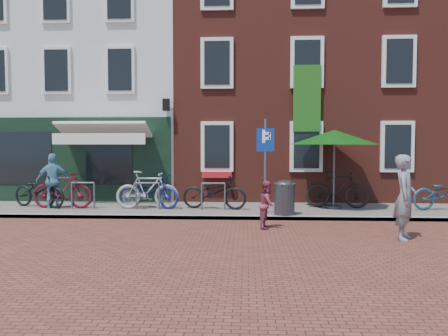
{
  "coord_description": "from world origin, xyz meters",
  "views": [
    {
      "loc": [
        1.49,
        -12.1,
        2.06
      ],
      "look_at": [
        0.88,
        0.12,
        1.42
      ],
      "focal_mm": 35.68,
      "sensor_mm": 36.0,
      "label": 1
    }
  ],
  "objects_px": {
    "bicycle_5": "(337,189)",
    "litter_bin": "(284,196)",
    "bicycle_2": "(150,191)",
    "bicycle_3": "(147,190)",
    "woman": "(405,197)",
    "cafe_person": "(53,181)",
    "boy": "(268,205)",
    "bicycle_0": "(39,191)",
    "parasol": "(334,134)",
    "bicycle_6": "(444,193)",
    "parking_sign": "(265,153)",
    "bicycle_4": "(214,192)",
    "bicycle_1": "(62,190)"
  },
  "relations": [
    {
      "from": "bicycle_5",
      "to": "litter_bin",
      "type": "bearing_deg",
      "value": 139.19
    },
    {
      "from": "bicycle_2",
      "to": "bicycle_3",
      "type": "height_order",
      "value": "bicycle_3"
    },
    {
      "from": "woman",
      "to": "cafe_person",
      "type": "distance_m",
      "value": 10.09
    },
    {
      "from": "boy",
      "to": "bicycle_0",
      "type": "xyz_separation_m",
      "value": [
        -7.02,
        2.61,
        0.04
      ]
    },
    {
      "from": "parasol",
      "to": "bicycle_6",
      "type": "relative_size",
      "value": 1.37
    },
    {
      "from": "parking_sign",
      "to": "parasol",
      "type": "xyz_separation_m",
      "value": [
        2.16,
        1.07,
        0.55
      ]
    },
    {
      "from": "woman",
      "to": "cafe_person",
      "type": "xyz_separation_m",
      "value": [
        -9.4,
        3.66,
        0.02
      ]
    },
    {
      "from": "bicycle_6",
      "to": "parasol",
      "type": "bearing_deg",
      "value": 77.52
    },
    {
      "from": "boy",
      "to": "bicycle_0",
      "type": "bearing_deg",
      "value": 81.04
    },
    {
      "from": "bicycle_4",
      "to": "woman",
      "type": "bearing_deg",
      "value": -120.03
    },
    {
      "from": "parking_sign",
      "to": "bicycle_5",
      "type": "height_order",
      "value": "parking_sign"
    },
    {
      "from": "litter_bin",
      "to": "bicycle_2",
      "type": "relative_size",
      "value": 0.53
    },
    {
      "from": "parking_sign",
      "to": "bicycle_3",
      "type": "xyz_separation_m",
      "value": [
        -3.57,
        0.67,
        -1.14
      ]
    },
    {
      "from": "bicycle_5",
      "to": "woman",
      "type": "bearing_deg",
      "value": -162.78
    },
    {
      "from": "parasol",
      "to": "bicycle_1",
      "type": "distance_m",
      "value": 8.55
    },
    {
      "from": "bicycle_3",
      "to": "bicycle_4",
      "type": "bearing_deg",
      "value": -90.91
    },
    {
      "from": "bicycle_2",
      "to": "parasol",
      "type": "bearing_deg",
      "value": -68.5
    },
    {
      "from": "bicycle_1",
      "to": "boy",
      "type": "bearing_deg",
      "value": -106.7
    },
    {
      "from": "woman",
      "to": "cafe_person",
      "type": "relative_size",
      "value": 1.09
    },
    {
      "from": "litter_bin",
      "to": "boy",
      "type": "xyz_separation_m",
      "value": [
        -0.53,
        -1.45,
        -0.05
      ]
    },
    {
      "from": "bicycle_0",
      "to": "bicycle_5",
      "type": "height_order",
      "value": "bicycle_5"
    },
    {
      "from": "bicycle_0",
      "to": "bicycle_5",
      "type": "bearing_deg",
      "value": -68.11
    },
    {
      "from": "bicycle_2",
      "to": "woman",
      "type": "bearing_deg",
      "value": -101.56
    },
    {
      "from": "woman",
      "to": "bicycle_4",
      "type": "relative_size",
      "value": 0.93
    },
    {
      "from": "litter_bin",
      "to": "parking_sign",
      "type": "relative_size",
      "value": 0.39
    },
    {
      "from": "bicycle_0",
      "to": "bicycle_3",
      "type": "xyz_separation_m",
      "value": [
        3.46,
        -0.14,
        0.06
      ]
    },
    {
      "from": "woman",
      "to": "bicycle_1",
      "type": "xyz_separation_m",
      "value": [
        -9.11,
        3.62,
        -0.25
      ]
    },
    {
      "from": "bicycle_6",
      "to": "bicycle_4",
      "type": "bearing_deg",
      "value": 82.36
    },
    {
      "from": "parasol",
      "to": "bicycle_5",
      "type": "bearing_deg",
      "value": 29.03
    },
    {
      "from": "cafe_person",
      "to": "bicycle_3",
      "type": "bearing_deg",
      "value": 162.68
    },
    {
      "from": "litter_bin",
      "to": "parking_sign",
      "type": "height_order",
      "value": "parking_sign"
    },
    {
      "from": "bicycle_0",
      "to": "bicycle_1",
      "type": "distance_m",
      "value": 0.83
    },
    {
      "from": "boy",
      "to": "bicycle_0",
      "type": "relative_size",
      "value": 0.59
    },
    {
      "from": "woman",
      "to": "parking_sign",
      "type": "bearing_deg",
      "value": 68.63
    },
    {
      "from": "bicycle_2",
      "to": "bicycle_3",
      "type": "xyz_separation_m",
      "value": [
        -0.04,
        -0.19,
        0.06
      ]
    },
    {
      "from": "parking_sign",
      "to": "bicycle_4",
      "type": "distance_m",
      "value": 2.07
    },
    {
      "from": "bicycle_6",
      "to": "parking_sign",
      "type": "bearing_deg",
      "value": 90.3
    },
    {
      "from": "bicycle_4",
      "to": "bicycle_6",
      "type": "relative_size",
      "value": 1.0
    },
    {
      "from": "bicycle_6",
      "to": "bicycle_1",
      "type": "bearing_deg",
      "value": 82.37
    },
    {
      "from": "bicycle_3",
      "to": "bicycle_6",
      "type": "distance_m",
      "value": 8.98
    },
    {
      "from": "bicycle_0",
      "to": "bicycle_3",
      "type": "bearing_deg",
      "value": -72.43
    },
    {
      "from": "bicycle_5",
      "to": "bicycle_2",
      "type": "bearing_deg",
      "value": 101.58
    },
    {
      "from": "parasol",
      "to": "boy",
      "type": "xyz_separation_m",
      "value": [
        -2.17,
        -2.88,
        -1.79
      ]
    },
    {
      "from": "boy",
      "to": "bicycle_2",
      "type": "height_order",
      "value": "boy"
    },
    {
      "from": "bicycle_0",
      "to": "bicycle_1",
      "type": "bearing_deg",
      "value": -82.36
    },
    {
      "from": "woman",
      "to": "bicycle_2",
      "type": "relative_size",
      "value": 0.93
    },
    {
      "from": "boy",
      "to": "bicycle_5",
      "type": "xyz_separation_m",
      "value": [
        2.29,
        2.95,
        0.09
      ]
    },
    {
      "from": "bicycle_0",
      "to": "parking_sign",
      "type": "bearing_deg",
      "value": -76.74
    },
    {
      "from": "cafe_person",
      "to": "bicycle_6",
      "type": "relative_size",
      "value": 0.85
    },
    {
      "from": "litter_bin",
      "to": "woman",
      "type": "bearing_deg",
      "value": -48.07
    }
  ]
}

